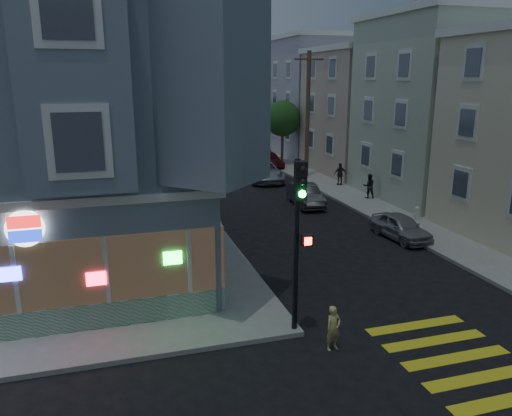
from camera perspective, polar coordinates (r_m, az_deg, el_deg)
name	(u,v)px	position (r m, az deg, el deg)	size (l,w,h in m)	color
ground	(219,395)	(12.73, -4.31, -20.54)	(120.00, 120.00, 0.00)	black
sidewalk_ne	(440,172)	(42.23, 20.26, 3.93)	(24.00, 42.00, 0.15)	gray
row_house_b	(470,109)	(33.99, 23.30, 10.30)	(12.00, 8.60, 10.50)	#B0C0A7
row_house_c	(391,112)	(41.37, 15.20, 10.52)	(12.00, 8.60, 9.00)	#C1AE95
row_house_d	(341,98)	(49.22, 9.69, 12.29)	(12.00, 8.60, 10.50)	#A49EAE
utility_pole	(308,113)	(37.06, 5.93, 10.74)	(2.20, 0.30, 9.00)	#4C3826
street_tree_near	(283,119)	(42.79, 3.05, 10.17)	(3.00, 3.00, 5.30)	#4C3826
street_tree_far	(256,112)	(50.37, -0.05, 10.88)	(3.00, 3.00, 5.30)	#4C3826
running_child	(333,328)	(14.30, 8.83, -13.40)	(0.47, 0.31, 1.28)	tan
pedestrian_a	(369,186)	(31.21, 12.78, 2.46)	(0.73, 0.57, 1.49)	black
pedestrian_b	(340,174)	(34.65, 9.60, 3.85)	(0.89, 0.37, 1.52)	#25232C
parked_car_a	(401,227)	(24.16, 16.23, -2.08)	(1.40, 3.48, 1.19)	#93959A
parked_car_b	(305,195)	(29.37, 5.67, 1.48)	(1.34, 3.85, 1.27)	#383B3D
parked_car_c	(269,160)	(41.77, 1.49, 5.50)	(1.75, 4.30, 1.25)	maroon
parked_car_d	(264,171)	(36.25, 0.88, 4.20)	(2.34, 5.07, 1.41)	#ABB0B6
traffic_signal	(299,218)	(13.82, 4.93, -1.18)	(0.61, 0.57, 5.05)	black
fire_hydrant	(417,213)	(27.15, 17.88, -0.52)	(0.41, 0.24, 0.72)	silver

